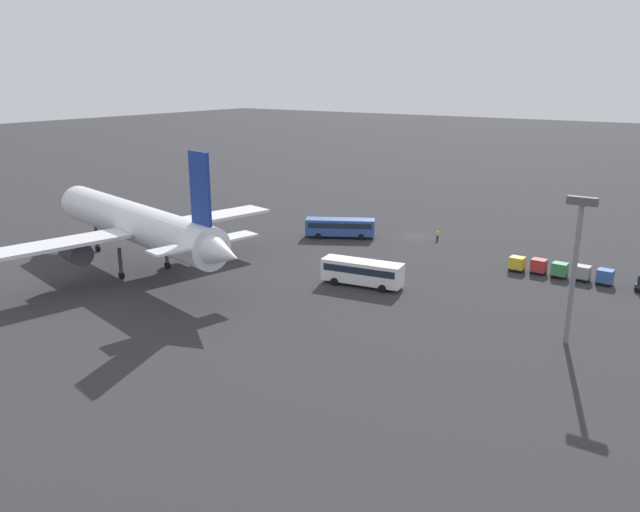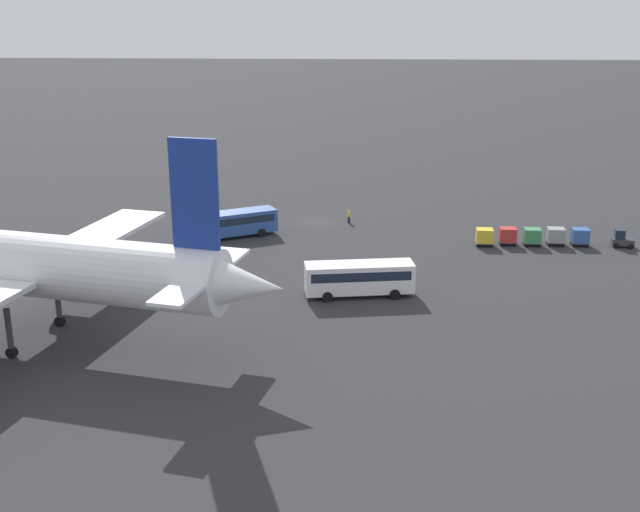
# 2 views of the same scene
# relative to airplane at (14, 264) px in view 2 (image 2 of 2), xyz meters

# --- Properties ---
(ground_plane) EXTENTS (600.00, 600.00, 0.00)m
(ground_plane) POSITION_rel_airplane_xyz_m (-23.00, -38.88, -6.73)
(ground_plane) COLOR #2D2D30
(airplane) EXTENTS (46.80, 40.02, 17.89)m
(airplane) POSITION_rel_airplane_xyz_m (0.00, 0.00, 0.00)
(airplane) COLOR silver
(airplane) RESTS_ON ground
(shuttle_bus_near) EXTENTS (11.33, 8.01, 3.13)m
(shuttle_bus_near) POSITION_rel_airplane_xyz_m (-12.76, -31.29, -4.85)
(shuttle_bus_near) COLOR #2D5199
(shuttle_bus_near) RESTS_ON ground
(shuttle_bus_far) EXTENTS (10.81, 4.38, 3.27)m
(shuttle_bus_far) POSITION_rel_airplane_xyz_m (-28.44, -12.03, -4.77)
(shuttle_bus_far) COLOR white
(shuttle_bus_far) RESTS_ON ground
(baggage_tug) EXTENTS (2.55, 1.91, 2.10)m
(baggage_tug) POSITION_rel_airplane_xyz_m (-58.90, -29.68, -5.79)
(baggage_tug) COLOR #333338
(baggage_tug) RESTS_ON ground
(worker_person) EXTENTS (0.38, 0.38, 1.74)m
(worker_person) POSITION_rel_airplane_xyz_m (-27.03, -38.61, -5.86)
(worker_person) COLOR #1E1E2D
(worker_person) RESTS_ON ground
(cargo_cart_blue) EXTENTS (2.05, 1.75, 2.06)m
(cargo_cart_blue) POSITION_rel_airplane_xyz_m (-54.17, -29.90, -5.54)
(cargo_cart_blue) COLOR #38383D
(cargo_cart_blue) RESTS_ON ground
(cargo_cart_grey) EXTENTS (2.05, 1.75, 2.06)m
(cargo_cart_grey) POSITION_rel_airplane_xyz_m (-51.38, -29.98, -5.54)
(cargo_cart_grey) COLOR #38383D
(cargo_cart_grey) RESTS_ON ground
(cargo_cart_green) EXTENTS (2.05, 1.75, 2.06)m
(cargo_cart_green) POSITION_rel_airplane_xyz_m (-48.58, -29.65, -5.54)
(cargo_cart_green) COLOR #38383D
(cargo_cart_green) RESTS_ON ground
(cargo_cart_red) EXTENTS (2.05, 1.75, 2.06)m
(cargo_cart_red) POSITION_rel_airplane_xyz_m (-45.79, -29.85, -5.54)
(cargo_cart_red) COLOR #38383D
(cargo_cart_red) RESTS_ON ground
(cargo_cart_yellow) EXTENTS (2.05, 1.75, 2.06)m
(cargo_cart_yellow) POSITION_rel_airplane_xyz_m (-42.99, -29.28, -5.54)
(cargo_cart_yellow) COLOR #38383D
(cargo_cart_yellow) RESTS_ON ground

